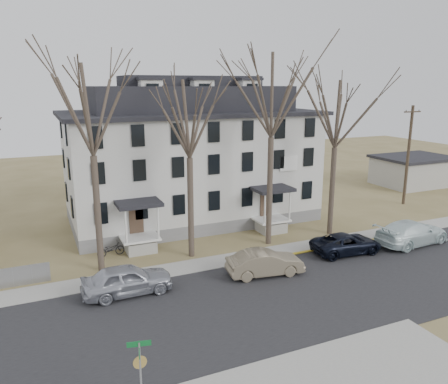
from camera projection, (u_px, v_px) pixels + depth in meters
name	position (u px, v px, depth m)	size (l,w,h in m)	color
ground	(343.00, 306.00, 23.08)	(120.00, 120.00, 0.00)	olive
main_road	(320.00, 290.00, 24.86)	(120.00, 10.00, 0.04)	#27272A
far_sidewalk	(268.00, 254.00, 30.19)	(120.00, 2.00, 0.08)	#A09F97
yellow_curb	(335.00, 247.00, 31.35)	(14.00, 0.25, 0.06)	gold
boarding_house	(191.00, 157.00, 36.96)	(20.80, 12.36, 12.05)	slate
distant_building	(413.00, 170.00, 50.63)	(8.50, 6.50, 3.35)	#A09F97
tree_far_left	(90.00, 103.00, 24.99)	(8.40, 8.40, 13.72)	#473B31
tree_mid_left	(189.00, 113.00, 27.52)	(7.80, 7.80, 12.74)	#473B31
tree_center	(272.00, 89.00, 29.52)	(9.00, 9.00, 14.70)	#473B31
tree_mid_right	(337.00, 109.00, 32.03)	(7.80, 7.80, 12.74)	#473B31
utility_pole_far	(408.00, 154.00, 41.59)	(2.00, 0.28, 9.50)	#3D3023
car_silver	(127.00, 280.00, 24.14)	(2.00, 4.97, 1.69)	#ABAEB9
car_tan	(265.00, 263.00, 26.60)	(1.64, 4.69, 1.55)	#80735C
car_navy	(346.00, 244.00, 30.09)	(2.28, 4.95, 1.37)	black
car_white	(412.00, 233.00, 31.75)	(2.44, 6.00, 1.74)	silver
bicycle_left	(111.00, 250.00, 29.55)	(0.66, 1.88, 0.99)	black
street_sign	(140.00, 367.00, 15.05)	(0.83, 0.83, 2.91)	gray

